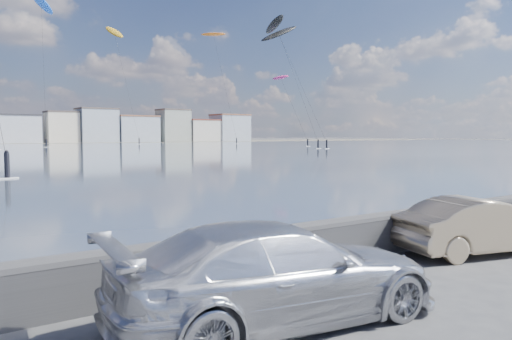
{
  "coord_description": "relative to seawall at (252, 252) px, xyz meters",
  "views": [
    {
      "loc": [
        -5.86,
        -5.8,
        3.05
      ],
      "look_at": [
        1.0,
        4.0,
        2.2
      ],
      "focal_mm": 35.0,
      "sensor_mm": 36.0,
      "label": 1
    }
  ],
  "objects": [
    {
      "name": "kitesurfer_11",
      "position": [
        76.12,
        97.13,
        17.25
      ],
      "size": [
        5.41,
        12.64,
        19.04
      ],
      "color": "#E5338C",
      "rests_on": "ground"
    },
    {
      "name": "kitesurfer_15",
      "position": [
        24.45,
        132.96,
        36.65
      ],
      "size": [
        8.9,
        20.11,
        40.21
      ],
      "color": "blue",
      "rests_on": "ground"
    },
    {
      "name": "kitesurfer_13",
      "position": [
        50.22,
        150.95,
        34.84
      ],
      "size": [
        6.68,
        15.44,
        38.96
      ],
      "color": "#BF8C19",
      "rests_on": "ground"
    },
    {
      "name": "seawall",
      "position": [
        0.0,
        0.0,
        0.0
      ],
      "size": [
        400.0,
        0.36,
        1.08
      ],
      "color": "#28282B",
      "rests_on": "ground"
    },
    {
      "name": "kitesurfer_0",
      "position": [
        63.76,
        83.46,
        27.16
      ],
      "size": [
        7.41,
        19.35,
        29.88
      ],
      "color": "black",
      "rests_on": "ground"
    },
    {
      "name": "kitesurfer_4",
      "position": [
        77.61,
        134.96,
        34.61
      ],
      "size": [
        7.8,
        13.11,
        36.43
      ],
      "color": "orange",
      "rests_on": "ground"
    },
    {
      "name": "ground",
      "position": [
        0.0,
        -2.7,
        -0.58
      ],
      "size": [
        700.0,
        700.0,
        0.0
      ],
      "primitive_type": "plane",
      "color": "#333335",
      "rests_on": "ground"
    },
    {
      "name": "car_champagne",
      "position": [
        6.07,
        -1.45,
        0.14
      ],
      "size": [
        4.63,
        2.65,
        1.44
      ],
      "primitive_type": "imported",
      "rotation": [
        0.0,
        0.0,
        1.3
      ],
      "color": "tan",
      "rests_on": "ground"
    },
    {
      "name": "kitesurfer_1",
      "position": [
        64.04,
        82.16,
        24.93
      ],
      "size": [
        9.43,
        12.72,
        28.56
      ],
      "color": "black",
      "rests_on": "ground"
    },
    {
      "name": "car_silver",
      "position": [
        -1.01,
        -2.19,
        0.24
      ],
      "size": [
        5.86,
        2.93,
        1.64
      ],
      "primitive_type": "imported",
      "rotation": [
        0.0,
        0.0,
        1.45
      ],
      "color": "silver",
      "rests_on": "ground"
    }
  ]
}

